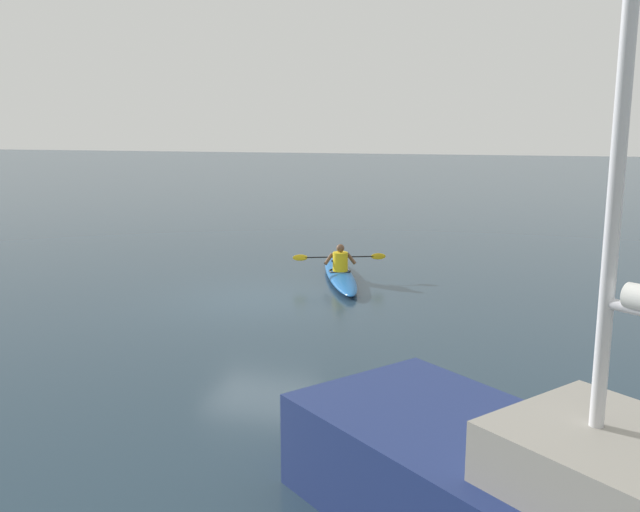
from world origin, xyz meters
TOP-DOWN VIEW (x-y plane):
  - ground_plane at (0.00, 0.00)m, footprint 160.00×160.00m
  - kayak at (-1.33, -2.47)m, footprint 2.21×4.50m
  - kayaker at (-1.35, -2.44)m, footprint 2.35×0.91m

SIDE VIEW (x-z plane):
  - ground_plane at x=0.00m, z-range 0.00..0.00m
  - kayak at x=-1.33m, z-range 0.00..0.26m
  - kayaker at x=-1.35m, z-range 0.19..0.90m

